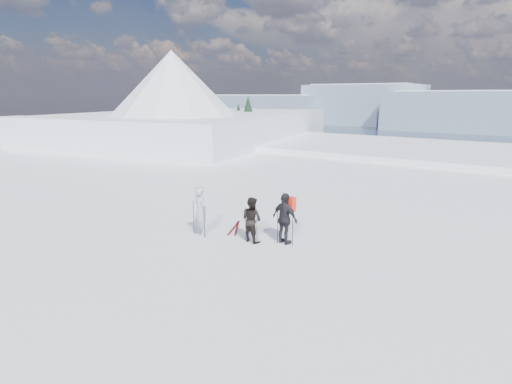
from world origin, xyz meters
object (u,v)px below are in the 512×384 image
at_px(skier_dark, 252,219).
at_px(skier_pack, 285,219).
at_px(skier_grey, 201,211).
at_px(skis_loose, 235,228).

height_order(skier_dark, skier_pack, skier_pack).
distance_m(skier_grey, skis_loose, 1.72).
xyz_separation_m(skier_dark, skier_pack, (1.10, 0.45, 0.10)).
bearing_deg(skier_dark, skier_pack, -149.19).
xyz_separation_m(skier_dark, skis_loose, (-1.34, 0.79, -0.80)).
distance_m(skier_pack, skis_loose, 2.62).
relative_size(skier_grey, skier_dark, 1.14).
height_order(skier_grey, skier_pack, skier_grey).
relative_size(skier_dark, skier_pack, 0.89).
xyz_separation_m(skier_pack, skis_loose, (-2.43, 0.34, -0.91)).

